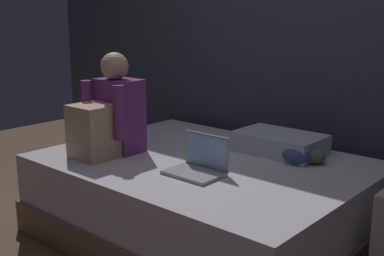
{
  "coord_description": "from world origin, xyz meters",
  "views": [
    {
      "loc": [
        1.7,
        -1.96,
        1.42
      ],
      "look_at": [
        -0.12,
        0.1,
        0.78
      ],
      "focal_mm": 45.82,
      "sensor_mm": 36.0,
      "label": 1
    }
  ],
  "objects_px": {
    "bed": "(203,199)",
    "laptop": "(199,164)",
    "clothes_pile": "(303,155)",
    "pillow": "(279,143)",
    "person_sitting": "(109,116)"
  },
  "relations": [
    {
      "from": "bed",
      "to": "laptop",
      "type": "bearing_deg",
      "value": -55.4
    },
    {
      "from": "person_sitting",
      "to": "laptop",
      "type": "relative_size",
      "value": 2.05
    },
    {
      "from": "pillow",
      "to": "clothes_pile",
      "type": "bearing_deg",
      "value": -24.35
    },
    {
      "from": "person_sitting",
      "to": "laptop",
      "type": "bearing_deg",
      "value": 5.52
    },
    {
      "from": "bed",
      "to": "clothes_pile",
      "type": "bearing_deg",
      "value": 34.04
    },
    {
      "from": "laptop",
      "to": "clothes_pile",
      "type": "distance_m",
      "value": 0.67
    },
    {
      "from": "bed",
      "to": "clothes_pile",
      "type": "relative_size",
      "value": 8.15
    },
    {
      "from": "bed",
      "to": "person_sitting",
      "type": "xyz_separation_m",
      "value": [
        -0.55,
        -0.3,
        0.52
      ]
    },
    {
      "from": "pillow",
      "to": "person_sitting",
      "type": "bearing_deg",
      "value": -137.73
    },
    {
      "from": "laptop",
      "to": "pillow",
      "type": "bearing_deg",
      "value": 80.41
    },
    {
      "from": "person_sitting",
      "to": "clothes_pile",
      "type": "relative_size",
      "value": 2.67
    },
    {
      "from": "laptop",
      "to": "clothes_pile",
      "type": "bearing_deg",
      "value": 58.5
    },
    {
      "from": "bed",
      "to": "pillow",
      "type": "xyz_separation_m",
      "value": [
        0.27,
        0.45,
        0.33
      ]
    },
    {
      "from": "pillow",
      "to": "clothes_pile",
      "type": "distance_m",
      "value": 0.26
    },
    {
      "from": "laptop",
      "to": "pillow",
      "type": "distance_m",
      "value": 0.69
    }
  ]
}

